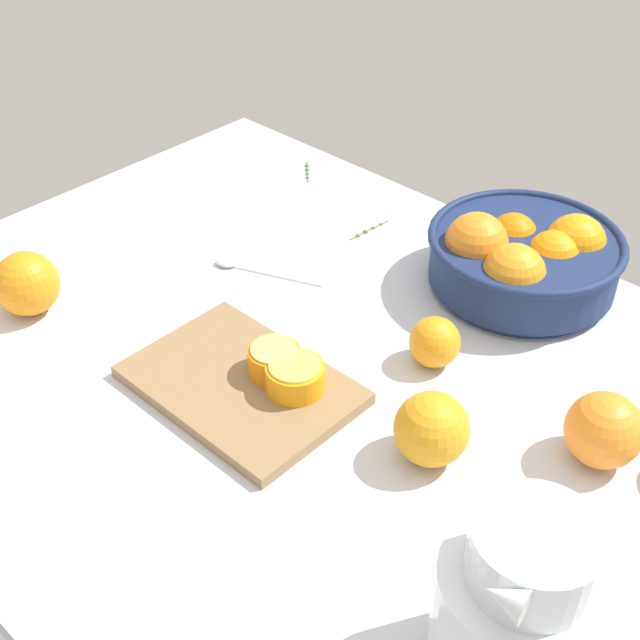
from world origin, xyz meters
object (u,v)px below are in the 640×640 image
object	(u,v)px
fruit_bowl	(524,257)
loose_orange_4	(604,430)
orange_half_1	(295,376)
loose_orange_3	(435,342)
juice_pitcher	(518,622)
cutting_board	(241,385)
orange_half_0	(274,360)
loose_orange_1	(432,429)
spoon	(251,268)
loose_orange_0	(27,284)

from	to	relation	value
fruit_bowl	loose_orange_4	size ratio (longest dim) A/B	3.15
orange_half_1	loose_orange_4	size ratio (longest dim) A/B	0.83
orange_half_1	loose_orange_3	world-z (taller)	loose_orange_3
juice_pitcher	cutting_board	xyz separation A→B (cm)	(-44.11, 8.75, -6.39)
loose_orange_3	loose_orange_4	distance (cm)	23.39
cutting_board	orange_half_1	xyz separation A→B (cm)	(5.80, 3.55, 2.58)
orange_half_1	cutting_board	bearing A→B (deg)	-148.57
cutting_board	orange_half_0	distance (cm)	5.05
orange_half_1	loose_orange_1	distance (cm)	17.93
fruit_bowl	spoon	size ratio (longest dim) A/B	1.68
cutting_board	loose_orange_3	bearing A→B (deg)	55.57
loose_orange_1	fruit_bowl	bearing A→B (deg)	107.02
juice_pitcher	loose_orange_1	world-z (taller)	juice_pitcher
fruit_bowl	loose_orange_0	size ratio (longest dim) A/B	3.08
orange_half_0	loose_orange_1	size ratio (longest dim) A/B	0.76
loose_orange_4	spoon	xyz separation A→B (cm)	(-55.10, -1.19, -3.87)
loose_orange_4	juice_pitcher	bearing A→B (deg)	-76.25
loose_orange_3	spoon	distance (cm)	31.92
loose_orange_0	spoon	world-z (taller)	loose_orange_0
loose_orange_1	loose_orange_3	bearing A→B (deg)	125.82
juice_pitcher	loose_orange_3	world-z (taller)	juice_pitcher
orange_half_0	loose_orange_0	world-z (taller)	loose_orange_0
cutting_board	loose_orange_0	size ratio (longest dim) A/B	3.07
orange_half_0	orange_half_1	distance (cm)	3.99
loose_orange_0	fruit_bowl	bearing A→B (deg)	47.63
fruit_bowl	loose_orange_3	bearing A→B (deg)	-87.36
loose_orange_1	juice_pitcher	bearing A→B (deg)	-37.09
orange_half_1	loose_orange_4	xyz separation A→B (cm)	(31.38, 16.02, 0.92)
orange_half_0	loose_orange_3	distance (cm)	20.19
cutting_board	orange_half_0	bearing A→B (deg)	64.99
loose_orange_4	orange_half_1	bearing A→B (deg)	-152.95
orange_half_1	spoon	bearing A→B (deg)	147.99
loose_orange_3	loose_orange_4	size ratio (longest dim) A/B	0.76
loose_orange_4	cutting_board	bearing A→B (deg)	-152.24
loose_orange_1	spoon	size ratio (longest dim) A/B	0.52
loose_orange_3	spoon	bearing A→B (deg)	-176.77
juice_pitcher	cutting_board	size ratio (longest dim) A/B	0.73
loose_orange_0	loose_orange_4	size ratio (longest dim) A/B	1.02
loose_orange_0	loose_orange_3	bearing A→B (deg)	31.70
juice_pitcher	loose_orange_4	world-z (taller)	juice_pitcher
orange_half_0	loose_orange_4	xyz separation A→B (cm)	(35.35, 15.64, 0.91)
fruit_bowl	cutting_board	bearing A→B (deg)	-107.25
cutting_board	loose_orange_4	size ratio (longest dim) A/B	3.14
loose_orange_0	cutting_board	bearing A→B (deg)	14.69
juice_pitcher	spoon	world-z (taller)	juice_pitcher
fruit_bowl	orange_half_0	xyz separation A→B (cm)	(-11.01, -37.45, -1.84)
cutting_board	loose_orange_4	distance (cm)	42.16
cutting_board	orange_half_1	world-z (taller)	orange_half_1
loose_orange_3	spoon	xyz separation A→B (cm)	(-31.74, -1.79, -2.83)
orange_half_1	loose_orange_0	distance (cm)	40.40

